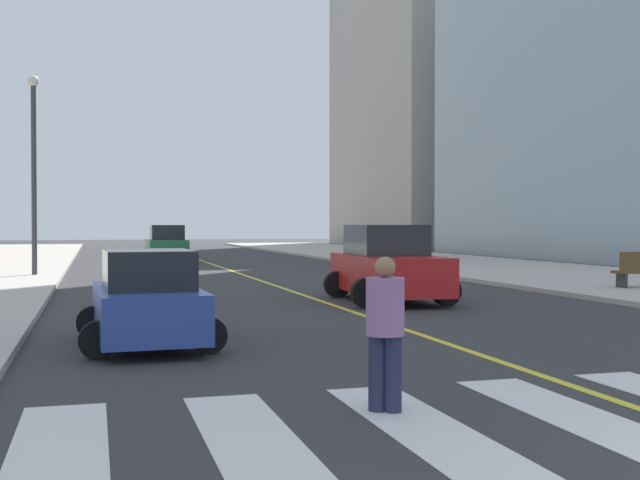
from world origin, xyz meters
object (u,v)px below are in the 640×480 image
object	(u,v)px
car_blue_nearest	(147,301)
car_green_second	(167,245)
pedestrian_crossing	(385,327)
car_red_third	(388,266)
street_lamp	(34,158)

from	to	relation	value
car_blue_nearest	car_green_second	world-z (taller)	car_green_second
car_blue_nearest	pedestrian_crossing	distance (m)	6.05
car_green_second	car_red_third	xyz separation A→B (m)	(3.83, -24.96, 0.01)
car_green_second	car_blue_nearest	bearing A→B (deg)	-94.89
street_lamp	car_red_third	bearing A→B (deg)	-51.24
pedestrian_crossing	street_lamp	xyz separation A→B (m)	(-5.41, 24.44, 3.75)
car_green_second	car_red_third	world-z (taller)	car_red_third
car_blue_nearest	street_lamp	bearing A→B (deg)	97.42
car_red_third	street_lamp	xyz separation A→B (m)	(-10.00, 12.46, 3.73)
car_green_second	street_lamp	size ratio (longest dim) A/B	0.60
car_green_second	car_red_third	distance (m)	25.25
pedestrian_crossing	car_blue_nearest	bearing A→B (deg)	143.34
street_lamp	car_blue_nearest	bearing A→B (deg)	-80.51
car_red_third	pedestrian_crossing	bearing A→B (deg)	71.70
car_blue_nearest	car_green_second	bearing A→B (deg)	82.42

